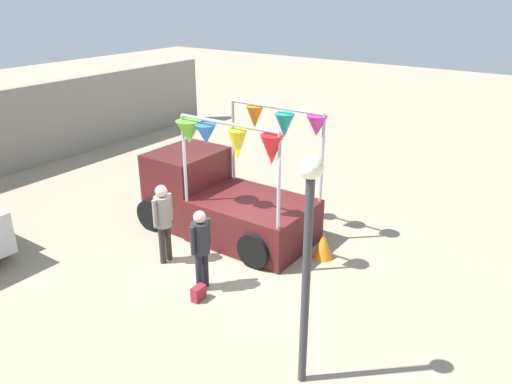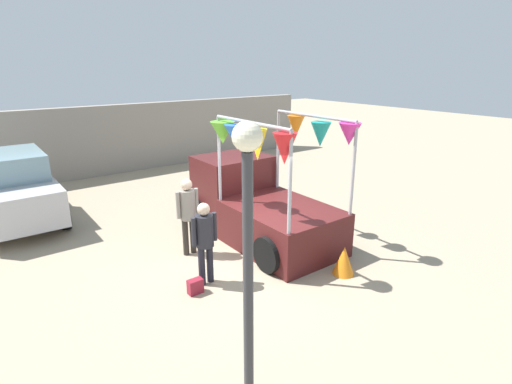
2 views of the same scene
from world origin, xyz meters
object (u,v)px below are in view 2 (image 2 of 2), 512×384
Objects in this scene: handbag at (195,286)px; street_lamp at (248,231)px; parked_car at (16,188)px; folded_kite_bundle_tangerine at (344,260)px; vendor_truck at (255,200)px; person_customer at (205,236)px; person_vendor at (188,209)px.

street_lamp reaches higher than handbag.
parked_car reaches higher than folded_kite_bundle_tangerine.
vendor_truck is 1.15× the size of street_lamp.
vendor_truck is 6.77× the size of folded_kite_bundle_tangerine.
vendor_truck is 2.47× the size of person_customer.
person_vendor is at bearing -179.00° from vendor_truck.
vendor_truck is at bearing 52.59° from street_lamp.
folded_kite_bundle_tangerine is (2.06, -2.68, -0.76)m from person_vendor.
street_lamp is at bearing -156.68° from folded_kite_bundle_tangerine.
person_customer reaches higher than folded_kite_bundle_tangerine.
parked_car is 5.22m from person_vendor.
vendor_truck is 2.57m from person_customer.
handbag is (2.07, -5.96, -0.80)m from parked_car.
person_customer reaches higher than handbag.
parked_car is 6.36m from handbag.
handbag is at bearing 157.14° from folded_kite_bundle_tangerine.
parked_car is 14.29× the size of handbag.
folded_kite_bundle_tangerine reaches higher than handbag.
parked_car is at bearing 124.08° from folded_kite_bundle_tangerine.
parked_car is at bearing 109.13° from handbag.
person_vendor reaches higher than person_customer.
street_lamp is at bearing -80.75° from parked_car.
handbag is at bearing 75.75° from street_lamp.
folded_kite_bundle_tangerine is (2.75, -1.16, 0.16)m from handbag.
person_vendor is at bearing 127.57° from folded_kite_bundle_tangerine.
folded_kite_bundle_tangerine is at bearing 23.32° from street_lamp.
handbag is (-0.35, -0.20, -0.85)m from person_customer.
person_vendor is (-1.84, -0.03, 0.18)m from vendor_truck.
street_lamp is (1.40, -8.59, 1.40)m from parked_car.
parked_car is (-4.60, 4.40, 0.06)m from vendor_truck.
person_customer is (-2.18, -1.35, 0.11)m from vendor_truck.
handbag is at bearing -114.29° from person_vendor.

